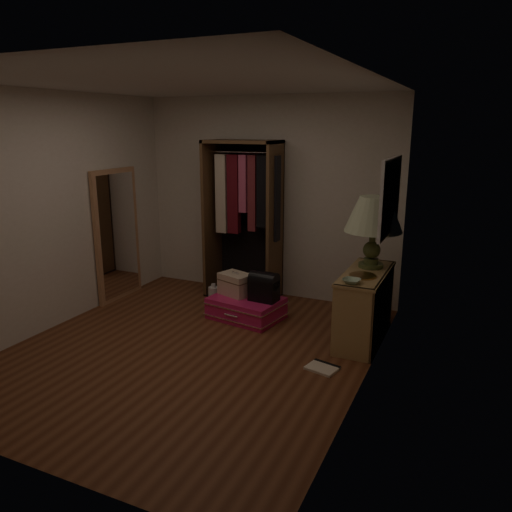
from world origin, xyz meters
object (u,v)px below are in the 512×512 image
Objects in this scene: console_bookshelf at (365,304)px; white_jug at (214,294)px; pink_suitcase at (246,308)px; table_lamp at (374,216)px; open_wardrobe at (246,207)px; train_case at (236,284)px; floor_mirror at (117,235)px; black_bag at (264,286)px.

white_jug is at bearing 170.71° from console_bookshelf.
table_lamp is at bearing 16.86° from pink_suitcase.
open_wardrobe is at bearing 157.38° from console_bookshelf.
pink_suitcase is at bearing -172.46° from table_lamp.
white_jug is (-2.04, 0.33, -0.29)m from console_bookshelf.
floor_mirror is at bearing -158.15° from train_case.
table_lamp is (1.57, 0.12, 0.92)m from train_case.
open_wardrobe is at bearing 162.23° from table_lamp.
table_lamp is (1.76, -0.56, 0.11)m from open_wardrobe.
console_bookshelf is 2.06m from open_wardrobe.
console_bookshelf is at bearing 4.74° from black_bag.
pink_suitcase is at bearing -64.38° from open_wardrobe.
white_jug is (-0.47, 0.29, -0.28)m from train_case.
black_bag is at bearing -179.58° from console_bookshelf.
black_bag is at bearing -21.54° from white_jug.
pink_suitcase is at bearing 0.68° from floor_mirror.
train_case is at bearing 169.02° from pink_suitcase.
open_wardrobe is at bearing 54.57° from white_jug.
train_case is at bearing -74.48° from open_wardrobe.
console_bookshelf is 0.66× the size of floor_mirror.
console_bookshelf is at bearing -92.36° from table_lamp.
table_lamp is at bearing 23.45° from train_case.
console_bookshelf reaches higher than white_jug.
console_bookshelf reaches higher than black_bag.
floor_mirror is 7.20× the size of white_jug.
console_bookshelf is 1.17m from black_bag.
train_case is 1.91× the size of white_jug.
table_lamp is (1.18, 0.17, 0.88)m from black_bag.
floor_mirror is 1.46m from white_jug.
black_bag is (0.39, -0.05, 0.05)m from train_case.
open_wardrobe is (-1.75, 0.73, 0.81)m from console_bookshelf.
floor_mirror is at bearing -162.68° from white_jug.
pink_suitcase is 1.84m from table_lamp.
floor_mirror is 4.84× the size of black_bag.
floor_mirror reaches higher than console_bookshelf.
floor_mirror reaches higher than black_bag.
black_bag is at bearing 11.42° from train_case.
train_case is 1.83m from table_lamp.
floor_mirror reaches higher than pink_suitcase.
train_case is at bearing 2.88° from floor_mirror.
console_bookshelf is 0.55× the size of open_wardrobe.
console_bookshelf is at bearing 0.72° from floor_mirror.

